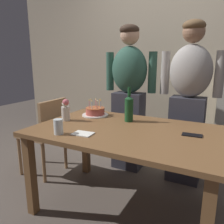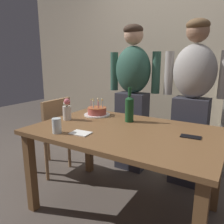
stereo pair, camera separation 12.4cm
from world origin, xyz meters
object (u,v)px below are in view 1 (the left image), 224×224
at_px(cell_phone, 192,135).
at_px(water_glass_near, 58,127).
at_px(wine_bottle, 129,108).
at_px(napkin_stack, 83,134).
at_px(person_man_bearded, 129,97).
at_px(flower_vase, 66,110).
at_px(person_woman_cardigan, 188,102).
at_px(dining_chair, 48,131).
at_px(birthday_cake, 95,112).

bearing_deg(cell_phone, water_glass_near, -158.43).
bearing_deg(wine_bottle, napkin_stack, -108.32).
bearing_deg(person_man_bearded, flower_vase, 68.56).
bearing_deg(person_woman_cardigan, person_man_bearded, 0.00).
height_order(cell_phone, napkin_stack, same).
distance_m(napkin_stack, dining_chair, 0.94).
bearing_deg(water_glass_near, person_man_bearded, 84.61).
bearing_deg(napkin_stack, wine_bottle, 71.68).
bearing_deg(person_woman_cardigan, wine_bottle, 50.43).
distance_m(water_glass_near, napkin_stack, 0.19).
distance_m(wine_bottle, cell_phone, 0.61).
distance_m(flower_vase, person_woman_cardigan, 1.23).
distance_m(cell_phone, person_man_bearded, 1.05).
relative_size(flower_vase, dining_chair, 0.23).
distance_m(birthday_cake, cell_phone, 0.98).
xyz_separation_m(birthday_cake, water_glass_near, (0.06, -0.62, 0.02)).
distance_m(person_woman_cardigan, dining_chair, 1.55).
xyz_separation_m(wine_bottle, dining_chair, (-0.96, -0.05, -0.35)).
xyz_separation_m(wine_bottle, flower_vase, (-0.53, -0.24, -0.03)).
bearing_deg(dining_chair, flower_vase, 65.49).
bearing_deg(birthday_cake, person_woman_cardigan, 30.43).
height_order(water_glass_near, flower_vase, flower_vase).
xyz_separation_m(water_glass_near, person_woman_cardigan, (0.76, 1.10, 0.08)).
height_order(wine_bottle, person_woman_cardigan, person_woman_cardigan).
height_order(cell_phone, dining_chair, dining_chair).
bearing_deg(dining_chair, water_glass_near, 49.98).
relative_size(water_glass_near, flower_vase, 0.57).
relative_size(person_man_bearded, dining_chair, 1.90).
bearing_deg(dining_chair, cell_phone, 86.28).
height_order(birthday_cake, water_glass_near, birthday_cake).
relative_size(birthday_cake, flower_vase, 1.29).
bearing_deg(cell_phone, flower_vase, -178.78).
xyz_separation_m(person_man_bearded, dining_chair, (-0.74, -0.57, -0.36)).
xyz_separation_m(water_glass_near, cell_phone, (0.91, 0.43, -0.05)).
height_order(water_glass_near, cell_phone, water_glass_near).
height_order(napkin_stack, flower_vase, flower_vase).
distance_m(person_man_bearded, dining_chair, 1.00).
xyz_separation_m(cell_phone, person_woman_cardigan, (-0.14, 0.67, 0.13)).
relative_size(water_glass_near, person_man_bearded, 0.07).
xyz_separation_m(birthday_cake, flower_vase, (-0.14, -0.29, 0.06)).
relative_size(birthday_cake, dining_chair, 0.30).
relative_size(birthday_cake, wine_bottle, 0.84).
bearing_deg(cell_phone, napkin_stack, -158.49).
relative_size(wine_bottle, flower_vase, 1.53).
bearing_deg(person_woman_cardigan, cell_phone, 102.06).
height_order(cell_phone, person_woman_cardigan, person_woman_cardigan).
relative_size(water_glass_near, person_woman_cardigan, 0.07).
bearing_deg(birthday_cake, flower_vase, -116.24).
bearing_deg(water_glass_near, birthday_cake, 95.21).
bearing_deg(water_glass_near, flower_vase, 120.71).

